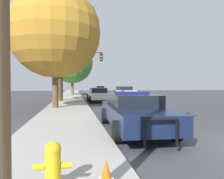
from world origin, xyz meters
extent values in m
cube|color=#A3A099|center=(-5.10, 0.00, 0.07)|extent=(3.00, 110.00, 0.13)
cube|color=#141E3D|center=(-2.51, 2.67, 0.62)|extent=(1.99, 5.33, 0.58)
cube|color=black|center=(-2.50, 2.93, 1.13)|extent=(1.65, 2.79, 0.43)
cylinder|color=black|center=(-1.67, 1.00, 0.34)|extent=(0.26, 0.68, 0.67)
cylinder|color=black|center=(-3.46, 1.06, 0.34)|extent=(0.26, 0.68, 0.67)
cylinder|color=black|center=(-1.57, 4.27, 0.34)|extent=(0.26, 0.68, 0.67)
cylinder|color=black|center=(-3.35, 4.33, 0.34)|extent=(0.26, 0.68, 0.67)
cylinder|color=black|center=(-2.19, -0.10, 0.53)|extent=(0.07, 0.07, 0.70)
cylinder|color=black|center=(-3.01, -0.08, 0.53)|extent=(0.07, 0.07, 0.70)
cylinder|color=black|center=(-2.60, -0.09, 0.85)|extent=(0.87, 0.10, 0.07)
cube|color=navy|center=(-2.50, 2.93, 1.39)|extent=(1.32, 0.24, 0.09)
cube|color=navy|center=(-1.59, 2.64, 0.65)|extent=(0.13, 3.80, 0.16)
cylinder|color=gold|center=(-5.01, -1.69, 0.41)|extent=(0.24, 0.24, 0.56)
sphere|color=gold|center=(-5.01, -1.69, 0.72)|extent=(0.25, 0.25, 0.25)
cylinder|color=gold|center=(-5.21, -1.69, 0.47)|extent=(0.17, 0.10, 0.10)
cylinder|color=gold|center=(-4.81, -1.69, 0.47)|extent=(0.17, 0.10, 0.10)
cylinder|color=#424247|center=(-5.84, 17.70, 2.67)|extent=(0.16, 0.16, 5.07)
cylinder|color=#424247|center=(-3.83, 17.70, 5.05)|extent=(4.02, 0.11, 0.11)
cube|color=black|center=(-1.82, 17.70, 4.60)|extent=(0.30, 0.24, 0.90)
sphere|color=red|center=(-1.82, 17.57, 4.90)|extent=(0.20, 0.20, 0.20)
sphere|color=orange|center=(-1.82, 17.57, 4.60)|extent=(0.20, 0.20, 0.20)
sphere|color=green|center=(-1.82, 17.57, 4.30)|extent=(0.20, 0.20, 0.20)
cube|color=silver|center=(-2.37, 15.96, 0.64)|extent=(1.73, 4.44, 0.58)
cube|color=black|center=(-2.36, 15.74, 1.15)|extent=(1.47, 2.32, 0.44)
cylinder|color=black|center=(-3.20, 17.32, 0.35)|extent=(0.25, 0.70, 0.70)
cylinder|color=black|center=(-1.56, 17.34, 0.35)|extent=(0.25, 0.70, 0.70)
cylinder|color=black|center=(-3.17, 14.58, 0.35)|extent=(0.25, 0.70, 0.70)
cylinder|color=black|center=(-1.53, 14.60, 0.35)|extent=(0.25, 0.70, 0.70)
cube|color=#B7B7BC|center=(1.66, 21.79, 0.67)|extent=(2.04, 4.58, 0.65)
cube|color=black|center=(1.65, 22.02, 1.22)|extent=(1.69, 2.41, 0.44)
cylinder|color=black|center=(2.63, 20.44, 0.35)|extent=(0.27, 0.71, 0.70)
cylinder|color=black|center=(0.81, 20.36, 0.35)|extent=(0.27, 0.71, 0.70)
cylinder|color=black|center=(2.50, 23.23, 0.35)|extent=(0.27, 0.71, 0.70)
cylinder|color=black|center=(0.69, 23.15, 0.35)|extent=(0.27, 0.71, 0.70)
cube|color=maroon|center=(0.55, 38.72, 0.66)|extent=(1.73, 4.36, 0.65)
cube|color=black|center=(0.55, 38.51, 1.17)|extent=(1.46, 2.27, 0.37)
cylinder|color=black|center=(-0.29, 40.05, 0.33)|extent=(0.25, 0.67, 0.66)
cylinder|color=black|center=(1.33, 40.08, 0.33)|extent=(0.25, 0.67, 0.66)
cylinder|color=black|center=(-0.24, 37.37, 0.33)|extent=(0.25, 0.67, 0.66)
cylinder|color=black|center=(1.38, 37.39, 0.33)|extent=(0.25, 0.67, 0.66)
cylinder|color=brown|center=(-4.87, 28.45, 1.71)|extent=(0.42, 0.42, 3.15)
sphere|color=#4C8E38|center=(-4.87, 28.45, 5.00)|extent=(6.25, 6.25, 6.25)
cylinder|color=brown|center=(-5.91, 10.12, 1.83)|extent=(0.40, 0.40, 3.41)
sphere|color=#B77F28|center=(-5.91, 10.12, 5.23)|extent=(6.15, 6.15, 6.15)
cylinder|color=#4C3823|center=(-5.97, 16.60, 1.92)|extent=(0.39, 0.39, 3.58)
sphere|color=#999933|center=(-5.97, 16.60, 5.03)|extent=(4.80, 4.80, 4.80)
camera|label=1|loc=(-4.70, -5.09, 1.72)|focal=35.00mm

